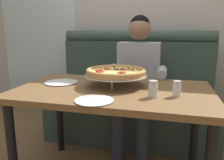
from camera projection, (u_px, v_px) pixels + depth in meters
The scene contains 10 objects.
back_wall_with_window at pixel (141, 8), 2.79m from camera, with size 6.00×0.12×2.80m, color beige.
window_panel at pixel (37, 10), 3.05m from camera, with size 1.10×0.02×2.80m, color white.
booth_bench at pixel (132, 99), 2.46m from camera, with size 1.71×0.78×1.13m.
dining_table at pixel (113, 101), 1.58m from camera, with size 1.34×0.81×0.74m.
diner_main at pixel (137, 76), 2.12m from camera, with size 0.54×0.64×1.27m.
pizza at pixel (116, 72), 1.62m from camera, with size 0.45×0.45×0.13m.
shaker_parmesan at pixel (177, 90), 1.36m from camera, with size 0.05×0.05×0.10m.
shaker_oregano at pixel (153, 90), 1.34m from camera, with size 0.06×0.06×0.10m.
plate_near_left at pixel (94, 99), 1.28m from camera, with size 0.23×0.23×0.02m.
plate_near_right at pixel (61, 81), 1.73m from camera, with size 0.26×0.26×0.02m.
Camera 1 is at (0.36, -1.47, 1.13)m, focal length 35.93 mm.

